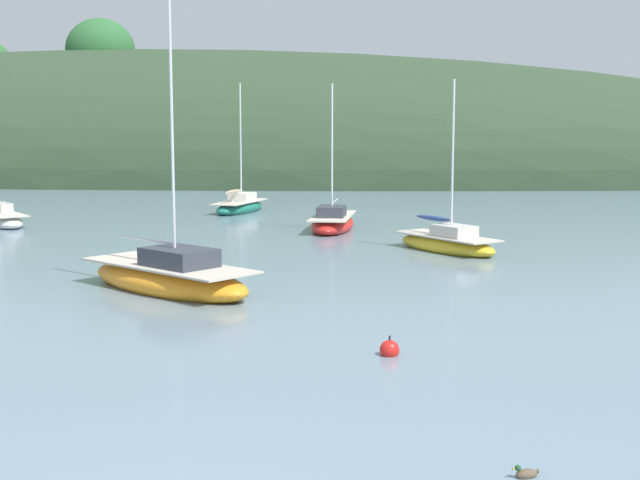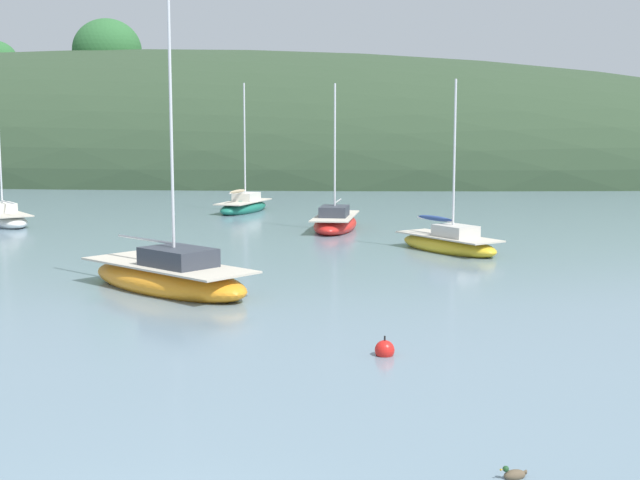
{
  "view_description": "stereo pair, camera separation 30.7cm",
  "coord_description": "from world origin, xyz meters",
  "views": [
    {
      "loc": [
        2.97,
        -8.87,
        5.06
      ],
      "look_at": [
        0.0,
        20.0,
        1.2
      ],
      "focal_mm": 48.76,
      "sensor_mm": 36.0,
      "label": 1
    },
    {
      "loc": [
        3.27,
        -8.83,
        5.06
      ],
      "look_at": [
        0.0,
        20.0,
        1.2
      ],
      "focal_mm": 48.76,
      "sensor_mm": 36.0,
      "label": 2
    }
  ],
  "objects": [
    {
      "name": "sailboat_black_sloop",
      "position": [
        -0.7,
        32.77,
        0.36
      ],
      "size": [
        2.13,
        5.84,
        7.21
      ],
      "color": "red",
      "rests_on": "ground"
    },
    {
      "name": "mooring_buoy_channel",
      "position": [
        2.59,
        9.88,
        0.12
      ],
      "size": [
        0.44,
        0.44,
        0.54
      ],
      "color": "red",
      "rests_on": "ground"
    },
    {
      "name": "sailboat_orange_cutter",
      "position": [
        4.53,
        26.12,
        0.34
      ],
      "size": [
        4.68,
        5.1,
        7.03
      ],
      "color": "gold",
      "rests_on": "ground"
    },
    {
      "name": "sailboat_navy_dinghy",
      "position": [
        -17.68,
        33.01,
        0.33
      ],
      "size": [
        4.78,
        5.12,
        6.72
      ],
      "color": "white",
      "rests_on": "ground"
    },
    {
      "name": "far_shoreline_hill",
      "position": [
        -25.08,
        74.58,
        0.06
      ],
      "size": [
        150.0,
        36.0,
        27.6
      ],
      "color": "#2D422B",
      "rests_on": "ground"
    },
    {
      "name": "sailboat_cream_ketch",
      "position": [
        -6.86,
        40.88,
        0.34
      ],
      "size": [
        2.86,
        5.46,
        7.64
      ],
      "color": "#196B56",
      "rests_on": "ground"
    },
    {
      "name": "sailboat_teal_outer",
      "position": [
        -4.31,
        16.76,
        0.41
      ],
      "size": [
        6.82,
        5.82,
        9.28
      ],
      "color": "orange",
      "rests_on": "ground"
    },
    {
      "name": "duck_lone_left",
      "position": [
        4.71,
        3.36,
        0.05
      ],
      "size": [
        0.41,
        0.3,
        0.24
      ],
      "color": "brown",
      "rests_on": "ground"
    }
  ]
}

